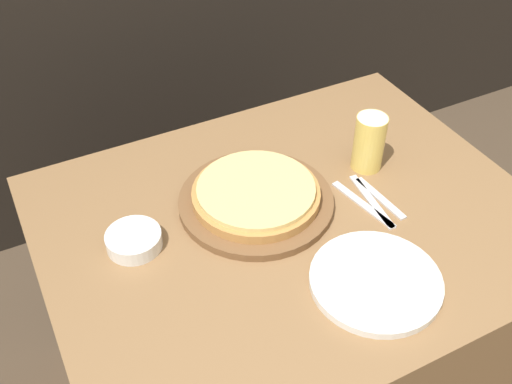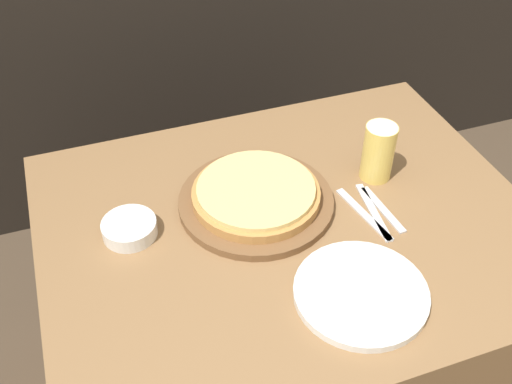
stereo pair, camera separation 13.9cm
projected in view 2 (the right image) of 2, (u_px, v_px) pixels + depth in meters
name	position (u px, v px, depth m)	size (l,w,h in m)	color
dining_table	(285.00, 318.00, 1.62)	(1.13, 0.90, 0.73)	olive
pizza_on_board	(256.00, 197.00, 1.41)	(0.37, 0.37, 0.06)	brown
beer_glass	(379.00, 150.00, 1.45)	(0.08, 0.08, 0.15)	#E5C65B
dinner_plate	(361.00, 293.00, 1.21)	(0.28, 0.28, 0.02)	silver
side_bowl	(129.00, 228.00, 1.34)	(0.12, 0.12, 0.04)	silver
fork	(364.00, 214.00, 1.39)	(0.05, 0.20, 0.00)	silver
dinner_knife	(373.00, 212.00, 1.40)	(0.04, 0.20, 0.00)	silver
spoon	(383.00, 209.00, 1.41)	(0.03, 0.17, 0.00)	silver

